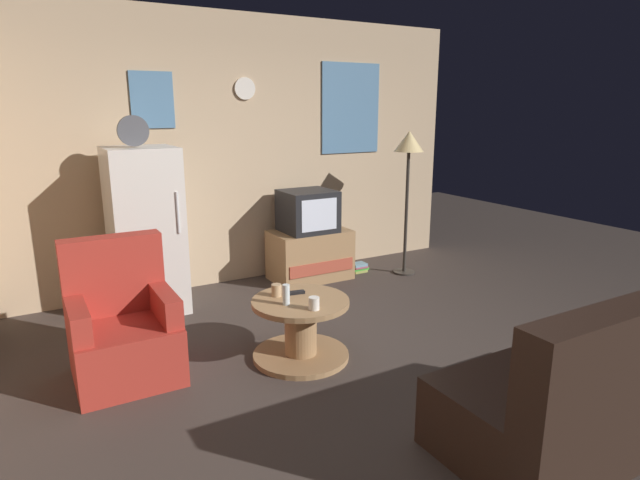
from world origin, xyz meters
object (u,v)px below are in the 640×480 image
Objects in this scene: tv_stand at (310,255)px; crt_tv at (308,211)px; book_stack at (359,268)px; standing_lamp at (409,153)px; wine_glass at (286,295)px; mug_ceramic_white at (314,303)px; mug_ceramic_tan at (276,290)px; armchair at (123,329)px; coffee_table at (301,329)px; couch at (592,390)px; remote_control at (295,293)px; fridge at (146,231)px.

tv_stand is 1.56× the size of crt_tv.
standing_lamp is at bearing -33.48° from book_stack.
wine_glass is 0.22m from mug_ceramic_white.
book_stack is (0.60, -0.07, -0.22)m from tv_stand.
armchair reaches higher than mug_ceramic_tan.
wine_glass is at bearing -162.97° from coffee_table.
coffee_table is at bearing 118.58° from couch.
wine_glass is (-0.14, -0.04, 0.31)m from coffee_table.
book_stack is (1.71, 1.61, -0.49)m from wine_glass.
crt_tv is 2.66× the size of book_stack.
coffee_table is 1.25m from armchair.
standing_lamp reaches higher than armchair.
crt_tv is at bearing 89.61° from couch.
mug_ceramic_tan is at bearing 126.76° from coffee_table.
armchair is at bearing 135.33° from couch.
mug_ceramic_tan is at bearing 106.10° from mug_ceramic_white.
crt_tv is 1.84m from mug_ceramic_tan.
book_stack is at bearing 43.32° from wine_glass.
armchair is (-1.21, 0.26, -0.14)m from remote_control.
fridge is at bearing -179.79° from book_stack.
couch is at bearing -61.42° from coffee_table.
couch is at bearing -57.71° from mug_ceramic_white.
mug_ceramic_tan is 0.14m from remote_control.
coffee_table is (-0.98, -1.64, -0.04)m from tv_stand.
crt_tv is 1.26m from standing_lamp.
book_stack is at bearing 52.36° from remote_control.
tv_stand is 1.54m from standing_lamp.
crt_tv is at bearing 62.71° from mug_ceramic_white.
couch is (1.05, -1.86, -0.20)m from mug_ceramic_tan.
crt_tv is 3.60× the size of remote_control.
standing_lamp is 2.65m from wine_glass.
armchair is 3.02m from book_stack.
tv_stand is 1.91m from coffee_table.
wine_glass is 1.67× the size of mug_ceramic_tan.
standing_lamp is at bearing 32.71° from coffee_table.
wine_glass is at bearing -95.03° from mug_ceramic_tan.
tv_stand is 0.49m from crt_tv.
crt_tv reaches higher than remote_control.
coffee_table is 0.27m from remote_control.
crt_tv reaches higher than armchair.
couch reaches higher than mug_ceramic_tan.
fridge is 3.70m from couch.
remote_control is 1.24m from armchair.
crt_tv is 0.32× the size of couch.
mug_ceramic_tan is at bearing -125.83° from crt_tv.
couch is at bearing -54.06° from remote_control.
crt_tv reaches higher than tv_stand.
couch is at bearing -57.38° from wine_glass.
mug_ceramic_white reaches higher than remote_control.
tv_stand is at bearing 62.12° from mug_ceramic_white.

